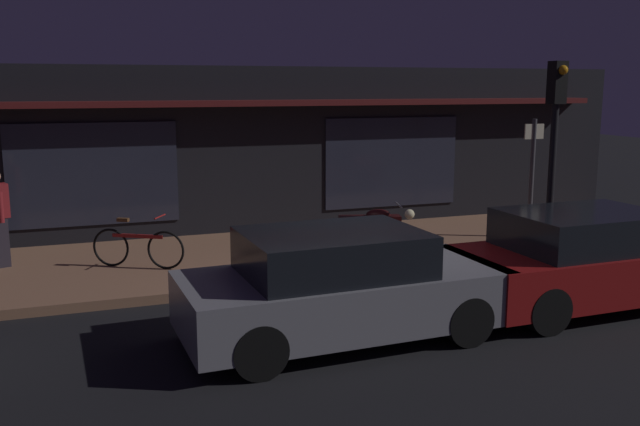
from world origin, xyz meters
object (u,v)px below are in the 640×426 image
(bicycle_parked, at_px, (138,247))
(sign_post, at_px, (532,171))
(traffic_light_pole, at_px, (554,129))
(motorcycle, at_px, (372,230))
(parked_car_far, at_px, (340,286))
(parked_car_across, at_px, (587,259))

(bicycle_parked, distance_m, sign_post, 7.82)
(sign_post, relative_size, traffic_light_pole, 0.67)
(motorcycle, xyz_separation_m, bicycle_parked, (-4.02, 0.67, -0.14))
(bicycle_parked, bearing_deg, sign_post, -1.42)
(traffic_light_pole, relative_size, parked_car_far, 0.87)
(motorcycle, bearing_deg, bicycle_parked, 170.50)
(parked_car_far, bearing_deg, parked_car_across, 0.98)
(parked_car_across, bearing_deg, traffic_light_pole, 69.26)
(bicycle_parked, height_order, parked_car_across, parked_car_across)
(motorcycle, distance_m, parked_car_far, 3.78)
(motorcycle, xyz_separation_m, parked_car_far, (-1.89, -3.27, 0.06))
(bicycle_parked, relative_size, parked_car_across, 0.35)
(bicycle_parked, height_order, sign_post, sign_post)
(motorcycle, height_order, sign_post, sign_post)
(parked_car_far, bearing_deg, sign_post, 33.70)
(sign_post, bearing_deg, parked_car_far, -146.30)
(bicycle_parked, distance_m, parked_car_across, 7.17)
(bicycle_parked, height_order, traffic_light_pole, traffic_light_pole)
(bicycle_parked, bearing_deg, parked_car_across, -32.72)
(motorcycle, bearing_deg, sign_post, 7.34)
(motorcycle, relative_size, parked_car_across, 0.40)
(motorcycle, distance_m, parked_car_across, 3.78)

